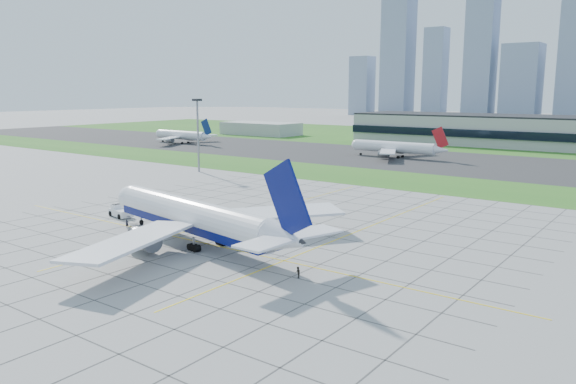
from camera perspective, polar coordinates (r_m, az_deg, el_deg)
name	(u,v)px	position (r m, az deg, el deg)	size (l,w,h in m)	color
ground	(215,242)	(108.18, -7.46, -5.01)	(1400.00, 1400.00, 0.00)	#969691
grass_median	(412,181)	(182.43, 12.51, 1.08)	(700.00, 35.00, 0.04)	#29651C
asphalt_taxiway	(470,163)	(233.33, 18.05, 2.78)	(700.00, 75.00, 0.04)	#383838
grass_far	(538,143)	(339.00, 24.03, 4.58)	(700.00, 145.00, 0.04)	#29651C
apron_markings	(254,230)	(115.86, -3.50, -3.91)	(120.00, 130.00, 0.03)	#474744
service_block	(261,129)	(368.68, -2.79, 6.45)	(50.00, 25.00, 8.00)	#B7B7B2
light_mast	(198,126)	(200.23, -9.16, 6.64)	(2.50, 2.50, 25.60)	gray
airliner	(194,217)	(106.51, -9.55, -2.54)	(57.63, 57.89, 18.28)	white
pushback_tug	(120,211)	(133.65, -16.69, -1.90)	(9.67, 4.29, 2.65)	white
crew_near	(127,224)	(122.47, -16.03, -3.10)	(0.64, 0.42, 1.76)	black
crew_far	(298,273)	(86.68, 1.01, -8.18)	(0.88, 0.69, 1.82)	black
distant_jet_0	(182,135)	(312.75, -10.71, 5.70)	(40.06, 42.66, 14.08)	white
distant_jet_1	(395,147)	(245.57, 10.85, 4.50)	(42.30, 42.66, 14.08)	white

